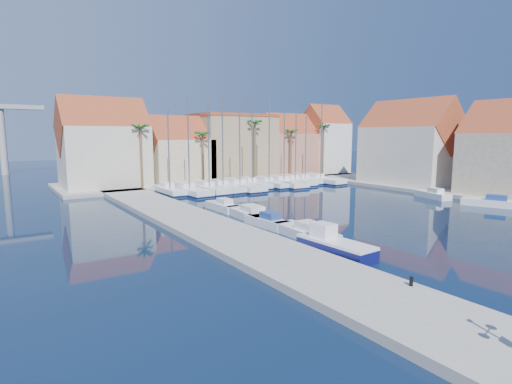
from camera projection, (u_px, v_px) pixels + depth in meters
ground at (420, 256)px, 27.74m from camera, size 260.00×260.00×0.00m
quay_west at (215, 231)px, 33.89m from camera, size 6.00×77.00×0.50m
shore_north at (219, 179)px, 72.73m from camera, size 54.00×16.00×0.50m
shore_east at (462, 191)px, 57.63m from camera, size 12.00×60.00×0.50m
bollard at (411, 281)px, 20.82m from camera, size 0.20×0.20×0.49m
fishing_boat at (334, 245)px, 27.85m from camera, size 2.23×5.99×2.07m
motorboat_west_0 at (306, 232)px, 32.42m from camera, size 2.44×6.66×1.40m
motorboat_west_1 at (267, 221)px, 36.43m from camera, size 1.87×5.09×1.40m
motorboat_west_2 at (250, 213)px, 39.99m from camera, size 2.83×7.16×1.40m
motorboat_west_3 at (223, 206)px, 44.19m from camera, size 1.67×5.14×1.40m
motorboat_east_0 at (491, 202)px, 46.66m from camera, size 3.89×6.33×1.40m
motorboat_east_1 at (433, 194)px, 52.71m from camera, size 3.04×5.46×1.40m
sailboat_0 at (169, 190)px, 56.11m from camera, size 2.22×8.19×11.67m
sailboat_1 at (188, 190)px, 56.16m from camera, size 3.26×10.54×13.14m
sailboat_2 at (208, 188)px, 57.89m from camera, size 2.67×9.97×12.63m
sailboat_3 at (221, 187)px, 59.35m from camera, size 3.49×10.28×14.11m
sailboat_4 at (238, 186)px, 60.92m from camera, size 3.09×11.68×13.01m
sailboat_5 at (250, 184)px, 63.02m from camera, size 2.64×8.93×13.86m
sailboat_6 at (267, 183)px, 64.15m from camera, size 2.97×9.36×14.69m
sailboat_7 at (282, 182)px, 65.32m from camera, size 3.90×11.54×11.88m
sailboat_8 at (293, 181)px, 67.29m from camera, size 2.92×9.90×12.50m
sailboat_9 at (304, 180)px, 68.74m from camera, size 2.72×8.21×11.51m
sailboat_10 at (318, 180)px, 69.35m from camera, size 3.22×10.91×13.55m
building_0 at (104, 147)px, 60.03m from camera, size 12.30×9.00×13.50m
building_1 at (179, 153)px, 66.79m from camera, size 10.30×8.00×11.00m
building_2 at (232, 146)px, 73.52m from camera, size 14.20×10.20×11.50m
building_3 at (287, 147)px, 79.34m from camera, size 10.30×8.00×12.00m
building_4 at (324, 141)px, 83.29m from camera, size 8.30×8.00×14.00m
building_6 at (410, 146)px, 64.14m from camera, size 9.00×14.30×13.50m
palm_0 at (140, 129)px, 57.74m from camera, size 2.60×2.60×10.15m
palm_1 at (203, 136)px, 63.37m from camera, size 2.60×2.60×9.15m
palm_2 at (255, 125)px, 68.59m from camera, size 2.60×2.60×11.15m
palm_3 at (291, 133)px, 73.18m from camera, size 2.60×2.60×9.65m
palm_4 at (324, 128)px, 77.44m from camera, size 2.60×2.60×10.65m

